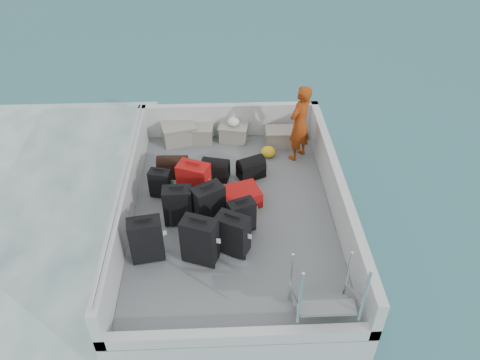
# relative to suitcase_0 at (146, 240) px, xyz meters

# --- Properties ---
(ground) EXTENTS (160.00, 160.00, 0.00)m
(ground) POSITION_rel_suitcase_0_xyz_m (1.30, 0.95, -0.99)
(ground) COLOR #195258
(ground) RESTS_ON ground
(ferry_hull) EXTENTS (3.60, 5.00, 0.60)m
(ferry_hull) POSITION_rel_suitcase_0_xyz_m (1.30, 0.95, -0.69)
(ferry_hull) COLOR silver
(ferry_hull) RESTS_ON ground
(deck) EXTENTS (3.30, 4.70, 0.02)m
(deck) POSITION_rel_suitcase_0_xyz_m (1.30, 0.95, -0.38)
(deck) COLOR slate
(deck) RESTS_ON ferry_hull
(deck_fittings) EXTENTS (3.60, 5.00, 0.90)m
(deck_fittings) POSITION_rel_suitcase_0_xyz_m (1.64, 0.63, -0.00)
(deck_fittings) COLOR silver
(deck_fittings) RESTS_ON deck
(suitcase_0) EXTENTS (0.52, 0.35, 0.75)m
(suitcase_0) POSITION_rel_suitcase_0_xyz_m (0.00, 0.00, 0.00)
(suitcase_0) COLOR black
(suitcase_0) RESTS_ON deck
(suitcase_1) EXTENTS (0.47, 0.27, 0.69)m
(suitcase_1) POSITION_rel_suitcase_0_xyz_m (0.42, 0.77, -0.03)
(suitcase_1) COLOR black
(suitcase_1) RESTS_ON deck
(suitcase_2) EXTENTS (0.40, 0.30, 0.53)m
(suitcase_2) POSITION_rel_suitcase_0_xyz_m (0.06, 1.45, -0.11)
(suitcase_2) COLOR black
(suitcase_2) RESTS_ON deck
(suitcase_3) EXTENTS (0.58, 0.46, 0.77)m
(suitcase_3) POSITION_rel_suitcase_0_xyz_m (0.79, -0.06, 0.01)
(suitcase_3) COLOR black
(suitcase_3) RESTS_ON deck
(suitcase_4) EXTENTS (0.57, 0.50, 0.72)m
(suitcase_4) POSITION_rel_suitcase_0_xyz_m (0.90, 0.75, -0.01)
(suitcase_4) COLOR black
(suitcase_4) RESTS_ON deck
(suitcase_5) EXTENTS (0.60, 0.48, 0.71)m
(suitcase_5) POSITION_rel_suitcase_0_xyz_m (0.65, 1.36, -0.02)
(suitcase_5) COLOR #B50D11
(suitcase_5) RESTS_ON deck
(suitcase_6) EXTENTS (0.57, 0.49, 0.68)m
(suitcase_6) POSITION_rel_suitcase_0_xyz_m (1.27, 0.10, -0.04)
(suitcase_6) COLOR black
(suitcase_6) RESTS_ON deck
(suitcase_7) EXTENTS (0.47, 0.37, 0.58)m
(suitcase_7) POSITION_rel_suitcase_0_xyz_m (1.42, 0.53, -0.08)
(suitcase_7) COLOR black
(suitcase_7) RESTS_ON deck
(suitcase_8) EXTENTS (0.84, 0.68, 0.29)m
(suitcase_8) POSITION_rel_suitcase_0_xyz_m (1.40, 1.17, -0.23)
(suitcase_8) COLOR #B50D11
(suitcase_8) RESTS_ON deck
(duffel_0) EXTENTS (0.57, 0.31, 0.32)m
(duffel_0) POSITION_rel_suitcase_0_xyz_m (0.23, 2.03, -0.21)
(duffel_0) COLOR black
(duffel_0) RESTS_ON deck
(duffel_1) EXTENTS (0.54, 0.40, 0.32)m
(duffel_1) POSITION_rel_suitcase_0_xyz_m (1.01, 1.92, -0.21)
(duffel_1) COLOR black
(duffel_1) RESTS_ON deck
(duffel_2) EXTENTS (0.56, 0.47, 0.32)m
(duffel_2) POSITION_rel_suitcase_0_xyz_m (1.66, 1.93, -0.21)
(duffel_2) COLOR black
(duffel_2) RESTS_ON deck
(crate_0) EXTENTS (0.71, 0.57, 0.38)m
(crate_0) POSITION_rel_suitcase_0_xyz_m (0.28, 3.13, -0.19)
(crate_0) COLOR #9C9488
(crate_0) RESTS_ON deck
(crate_1) EXTENTS (0.56, 0.41, 0.32)m
(crate_1) POSITION_rel_suitcase_0_xyz_m (0.68, 3.15, -0.21)
(crate_1) COLOR #9C9488
(crate_1) RESTS_ON deck
(crate_2) EXTENTS (0.60, 0.47, 0.32)m
(crate_2) POSITION_rel_suitcase_0_xyz_m (1.38, 3.15, -0.21)
(crate_2) COLOR #9C9488
(crate_2) RESTS_ON deck
(crate_3) EXTENTS (0.55, 0.39, 0.33)m
(crate_3) POSITION_rel_suitcase_0_xyz_m (2.30, 2.95, -0.21)
(crate_3) COLOR #9C9488
(crate_3) RESTS_ON deck
(yellow_bag) EXTENTS (0.28, 0.26, 0.22)m
(yellow_bag) POSITION_rel_suitcase_0_xyz_m (2.04, 2.55, -0.26)
(yellow_bag) COLOR yellow
(yellow_bag) RESTS_ON deck
(white_bag) EXTENTS (0.24, 0.24, 0.18)m
(white_bag) POSITION_rel_suitcase_0_xyz_m (1.38, 3.15, 0.04)
(white_bag) COLOR white
(white_bag) RESTS_ON crate_2
(passenger) EXTENTS (0.64, 0.65, 1.51)m
(passenger) POSITION_rel_suitcase_0_xyz_m (2.60, 2.52, 0.38)
(passenger) COLOR #D04D13
(passenger) RESTS_ON deck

